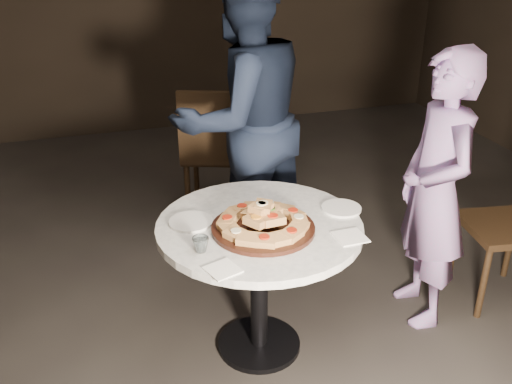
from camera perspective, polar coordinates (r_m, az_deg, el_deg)
floor at (r=2.90m, az=0.92°, el=-15.47°), size 7.00×7.00×0.00m
table at (r=2.59m, az=0.33°, el=-5.63°), size 0.98×0.98×0.69m
serving_board at (r=2.46m, az=0.71°, el=-3.64°), size 0.55×0.55×0.02m
focaccia_pile at (r=2.45m, az=0.74°, el=-2.77°), size 0.40×0.40×0.11m
plate_left at (r=2.54m, az=-6.52°, el=-2.97°), size 0.22×0.22×0.01m
plate_right at (r=2.67m, az=8.53°, el=-1.62°), size 0.21×0.21×0.01m
water_glass at (r=2.31m, az=-5.56°, el=-5.24°), size 0.08×0.08×0.06m
napkin_near at (r=2.20m, az=-3.35°, el=-7.75°), size 0.15×0.15×0.01m
napkin_far at (r=2.44m, az=9.41°, el=-4.46°), size 0.13×0.13×0.01m
chair_far at (r=3.78m, az=-3.97°, el=4.54°), size 0.58×0.60×0.96m
diner_navy at (r=3.23m, az=-1.43°, el=7.14°), size 1.02×0.90×1.77m
diner_teal at (r=2.91m, az=17.46°, el=0.01°), size 0.41×0.56×1.41m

